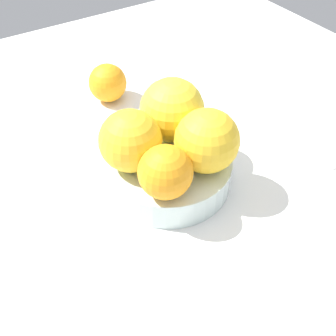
# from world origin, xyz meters

# --- Properties ---
(ground_plane) EXTENTS (1.10, 1.10, 0.02)m
(ground_plane) POSITION_xyz_m (0.00, 0.00, -0.01)
(ground_plane) COLOR white
(fruit_bowl) EXTENTS (0.17, 0.17, 0.04)m
(fruit_bowl) POSITION_xyz_m (0.00, 0.00, 0.02)
(fruit_bowl) COLOR silver
(fruit_bowl) RESTS_ON ground_plane
(orange_in_bowl_0) EXTENTS (0.08, 0.08, 0.08)m
(orange_in_bowl_0) POSITION_xyz_m (0.03, -0.04, 0.08)
(orange_in_bowl_0) COLOR yellow
(orange_in_bowl_0) RESTS_ON fruit_bowl
(orange_in_bowl_1) EXTENTS (0.08, 0.08, 0.08)m
(orange_in_bowl_1) POSITION_xyz_m (-0.04, 0.02, 0.08)
(orange_in_bowl_1) COLOR yellow
(orange_in_bowl_1) RESTS_ON fruit_bowl
(orange_in_bowl_2) EXTENTS (0.09, 0.09, 0.09)m
(orange_in_bowl_2) POSITION_xyz_m (0.03, 0.04, 0.08)
(orange_in_bowl_2) COLOR yellow
(orange_in_bowl_2) RESTS_ON fruit_bowl
(orange_in_bowl_3) EXTENTS (0.07, 0.07, 0.07)m
(orange_in_bowl_3) POSITION_xyz_m (-0.03, -0.05, 0.07)
(orange_in_bowl_3) COLOR orange
(orange_in_bowl_3) RESTS_ON fruit_bowl
(orange_loose_0) EXTENTS (0.06, 0.06, 0.06)m
(orange_loose_0) POSITION_xyz_m (0.02, 0.22, 0.03)
(orange_loose_0) COLOR orange
(orange_loose_0) RESTS_ON ground_plane
(side_plate) EXTENTS (0.13, 0.13, 0.01)m
(side_plate) POSITION_xyz_m (0.24, -0.05, 0.00)
(side_plate) COLOR white
(side_plate) RESTS_ON ground_plane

